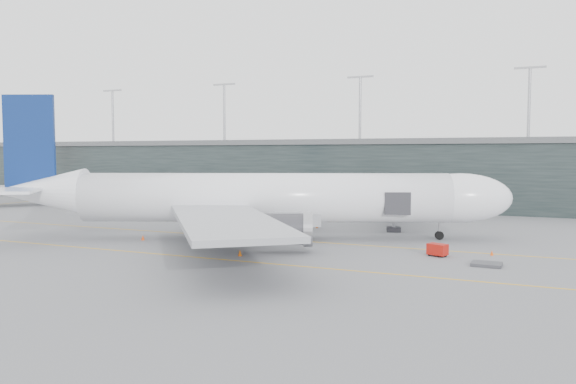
% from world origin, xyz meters
% --- Properties ---
extents(ground, '(320.00, 320.00, 0.00)m').
position_xyz_m(ground, '(0.00, 0.00, 0.00)').
color(ground, slate).
rests_on(ground, ground).
extents(taxiline_a, '(160.00, 0.25, 0.02)m').
position_xyz_m(taxiline_a, '(0.00, -4.00, 0.01)').
color(taxiline_a, '#EDA916').
rests_on(taxiline_a, ground).
extents(taxiline_b, '(160.00, 0.25, 0.02)m').
position_xyz_m(taxiline_b, '(0.00, -20.00, 0.01)').
color(taxiline_b, '#EDA916').
rests_on(taxiline_b, ground).
extents(taxiline_lead_main, '(0.25, 60.00, 0.02)m').
position_xyz_m(taxiline_lead_main, '(5.00, 20.00, 0.01)').
color(taxiline_lead_main, '#EDA916').
rests_on(taxiline_lead_main, ground).
extents(taxiline_lead_adj, '(0.25, 60.00, 0.02)m').
position_xyz_m(taxiline_lead_adj, '(-75.00, 20.00, 0.01)').
color(taxiline_lead_adj, '#EDA916').
rests_on(taxiline_lead_adj, ground).
extents(terminal, '(240.00, 36.00, 29.00)m').
position_xyz_m(terminal, '(-0.00, 58.00, 7.62)').
color(terminal, black).
rests_on(terminal, ground).
extents(main_aircraft, '(69.67, 64.37, 20.35)m').
position_xyz_m(main_aircraft, '(5.79, -4.48, 5.71)').
color(main_aircraft, white).
rests_on(main_aircraft, ground).
extents(jet_bridge, '(15.10, 45.34, 7.02)m').
position_xyz_m(jet_bridge, '(19.15, 24.70, 5.26)').
color(jet_bridge, '#2E2F34').
rests_on(jet_bridge, ground).
extents(gse_cart, '(2.54, 2.09, 1.49)m').
position_xyz_m(gse_cart, '(30.64, -8.22, 0.83)').
color(gse_cart, '#A4130B').
rests_on(gse_cart, ground).
extents(baggage_dolly, '(3.22, 2.61, 0.31)m').
position_xyz_m(baggage_dolly, '(36.37, -11.81, 0.19)').
color(baggage_dolly, '#39393E').
rests_on(baggage_dolly, ground).
extents(uld_a, '(2.58, 2.34, 1.91)m').
position_xyz_m(uld_a, '(-6.37, 10.34, 1.00)').
color(uld_a, '#3C3B41').
rests_on(uld_a, ground).
extents(uld_b, '(2.30, 1.90, 1.96)m').
position_xyz_m(uld_b, '(-1.54, 11.10, 1.03)').
color(uld_b, '#3C3B41').
rests_on(uld_b, ground).
extents(uld_c, '(2.21, 1.84, 1.89)m').
position_xyz_m(uld_c, '(0.02, 10.41, 0.99)').
color(uld_c, '#3C3B41').
rests_on(uld_c, ground).
extents(cone_nose, '(0.40, 0.40, 0.63)m').
position_xyz_m(cone_nose, '(36.52, -5.11, 0.32)').
color(cone_nose, '#EE4F0D').
rests_on(cone_nose, ground).
extents(cone_wing_stbd, '(0.48, 0.48, 0.76)m').
position_xyz_m(cone_wing_stbd, '(9.15, -17.27, 0.38)').
color(cone_wing_stbd, orange).
rests_on(cone_wing_stbd, ground).
extents(cone_wing_port, '(0.47, 0.47, 0.74)m').
position_xyz_m(cone_wing_port, '(8.92, 9.57, 0.37)').
color(cone_wing_port, '#CE4F0B').
rests_on(cone_wing_port, ground).
extents(cone_tail, '(0.47, 0.47, 0.75)m').
position_xyz_m(cone_tail, '(-9.00, -11.98, 0.38)').
color(cone_tail, '#E8450C').
rests_on(cone_tail, ground).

